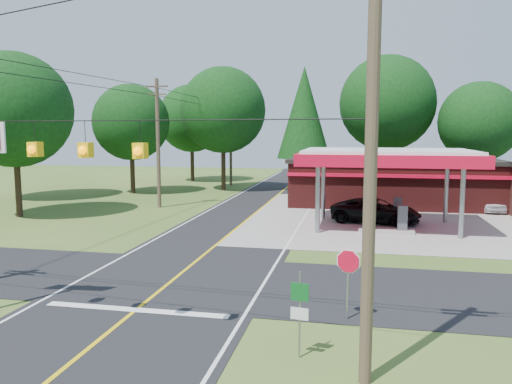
% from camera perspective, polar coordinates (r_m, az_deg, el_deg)
% --- Properties ---
extents(ground, '(120.00, 120.00, 0.00)m').
position_cam_1_polar(ground, '(20.89, -9.35, -9.84)').
color(ground, '#37591F').
rests_on(ground, ground).
extents(main_highway, '(8.00, 120.00, 0.02)m').
position_cam_1_polar(main_highway, '(20.89, -9.35, -9.82)').
color(main_highway, black).
rests_on(main_highway, ground).
extents(cross_road, '(70.00, 7.00, 0.02)m').
position_cam_1_polar(cross_road, '(20.89, -9.35, -9.80)').
color(cross_road, black).
rests_on(cross_road, ground).
extents(lane_center_yellow, '(0.15, 110.00, 0.00)m').
position_cam_1_polar(lane_center_yellow, '(20.89, -9.35, -9.77)').
color(lane_center_yellow, yellow).
rests_on(lane_center_yellow, main_highway).
extents(gas_canopy, '(10.60, 7.40, 4.88)m').
position_cam_1_polar(gas_canopy, '(31.77, 14.70, 3.62)').
color(gas_canopy, gray).
rests_on(gas_canopy, ground).
extents(convenience_store, '(16.40, 7.55, 3.80)m').
position_cam_1_polar(convenience_store, '(41.95, 15.20, 1.16)').
color(convenience_store, '#521817').
rests_on(convenience_store, ground).
extents(utility_pole_near_right, '(1.80, 0.30, 11.50)m').
position_cam_1_polar(utility_pole_near_right, '(11.68, 13.08, 6.49)').
color(utility_pole_near_right, '#473828').
rests_on(utility_pole_near_right, ground).
extents(utility_pole_far_left, '(1.80, 0.30, 10.00)m').
position_cam_1_polar(utility_pole_far_left, '(39.70, -11.14, 5.71)').
color(utility_pole_far_left, '#473828').
rests_on(utility_pole_far_left, ground).
extents(utility_pole_north, '(0.30, 0.30, 9.50)m').
position_cam_1_polar(utility_pole_north, '(55.40, -2.91, 5.70)').
color(utility_pole_north, '#473828').
rests_on(utility_pole_north, ground).
extents(overhead_beacons, '(17.04, 2.04, 1.03)m').
position_cam_1_polar(overhead_beacons, '(15.08, -21.61, 7.23)').
color(overhead_beacons, black).
rests_on(overhead_beacons, ground).
extents(treeline_backdrop, '(70.27, 51.59, 13.30)m').
position_cam_1_polar(treeline_backdrop, '(43.18, 2.97, 8.96)').
color(treeline_backdrop, '#332316').
rests_on(treeline_backdrop, ground).
extents(suv_car, '(6.77, 6.77, 1.59)m').
position_cam_1_polar(suv_car, '(33.61, 13.52, -2.12)').
color(suv_car, black).
rests_on(suv_car, ground).
extents(sedan_car, '(4.14, 4.14, 1.32)m').
position_cam_1_polar(sedan_car, '(41.22, 25.08, -1.12)').
color(sedan_car, white).
rests_on(sedan_car, ground).
extents(octagonal_stop_sign, '(0.78, 0.28, 2.33)m').
position_cam_1_polar(octagonal_stop_sign, '(16.24, 10.48, -8.45)').
color(octagonal_stop_sign, gray).
rests_on(octagonal_stop_sign, ground).
extents(route_sign_post, '(0.48, 0.12, 2.37)m').
position_cam_1_polar(route_sign_post, '(13.54, 5.01, -12.93)').
color(route_sign_post, gray).
rests_on(route_sign_post, ground).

